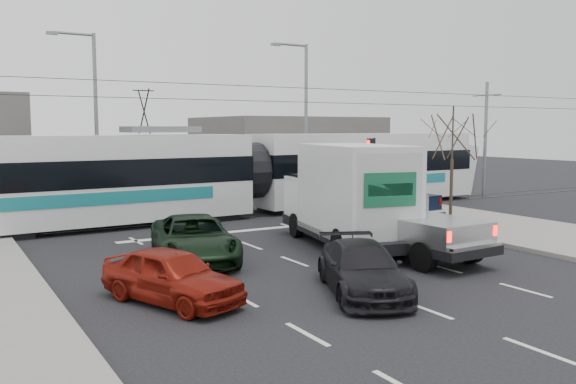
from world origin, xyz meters
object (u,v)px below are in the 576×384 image
bare_tree (453,138)px  street_lamp_near (303,112)px  tram (248,172)px  navy_pickup (374,196)px  green_car (194,239)px  dark_car (362,269)px  traffic_signal (372,159)px  red_car (172,276)px  street_lamp_far (92,110)px  box_truck (348,197)px  silver_pickup (392,219)px

bare_tree → street_lamp_near: bearing=91.4°
tram → navy_pickup: bearing=-56.9°
green_car → dark_car: bearing=-54.5°
traffic_signal → red_car: size_ratio=0.91×
bare_tree → dark_car: 12.17m
navy_pickup → red_car: (-12.08, -7.46, -0.52)m
navy_pickup → dark_car: (-7.61, -9.12, -0.54)m
traffic_signal → street_lamp_far: (-10.66, 9.50, 2.37)m
traffic_signal → dark_car: (-8.61, -10.58, -2.10)m
traffic_signal → street_lamp_near: size_ratio=0.40×
tram → green_car: (-6.16, -8.49, -1.35)m
box_truck → red_car: 8.56m
street_lamp_far → tram: size_ratio=0.31×
traffic_signal → dark_car: 13.80m
bare_tree → street_lamp_near: (-0.29, 11.50, 1.32)m
bare_tree → street_lamp_near: 11.58m
traffic_signal → navy_pickup: 2.36m
street_lamp_far → silver_pickup: street_lamp_far is taller
green_car → dark_car: 6.18m
traffic_signal → street_lamp_near: street_lamp_near is taller
box_truck → navy_pickup: (4.33, 4.00, -0.61)m
box_truck → dark_car: bearing=-110.3°
bare_tree → green_car: size_ratio=0.97×
bare_tree → navy_pickup: bare_tree is taller
box_truck → street_lamp_near: bearing=76.8°
green_car → tram: bearing=68.0°
bare_tree → tram: 9.79m
street_lamp_far → green_car: bearing=-90.9°
green_car → red_car: green_car is taller
traffic_signal → street_lamp_far: bearing=138.3°
box_truck → red_car: size_ratio=1.94×
tram → green_car: 10.58m
box_truck → green_car: 5.68m
traffic_signal → dark_car: traffic_signal is taller
street_lamp_near → red_car: 21.99m
dark_car → street_lamp_far: bearing=119.6°
green_car → traffic_signal: bearing=37.9°
silver_pickup → street_lamp_far: bearing=107.3°
street_lamp_far → red_car: (-2.42, -18.43, -4.44)m
street_lamp_far → dark_car: 20.68m
traffic_signal → green_car: (-10.88, -4.83, -2.02)m
street_lamp_near → green_car: bearing=-133.5°
street_lamp_near → navy_pickup: street_lamp_near is taller
street_lamp_near → box_truck: size_ratio=1.18×
silver_pickup → red_car: silver_pickup is taller
traffic_signal → green_car: bearing=-156.0°
street_lamp_near → red_car: street_lamp_near is taller
traffic_signal → silver_pickup: size_ratio=0.54×
red_car → dark_car: red_car is taller
box_truck → silver_pickup: bearing=-55.8°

